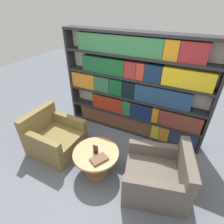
# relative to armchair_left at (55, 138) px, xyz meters

# --- Properties ---
(ground_plane) EXTENTS (14.00, 14.00, 0.00)m
(ground_plane) POSITION_rel_armchair_left_xyz_m (1.15, -0.17, -0.28)
(ground_plane) COLOR slate
(bookshelf) EXTENTS (3.05, 0.30, 2.17)m
(bookshelf) POSITION_rel_armchair_left_xyz_m (1.19, 1.28, 0.78)
(bookshelf) COLOR silver
(bookshelf) RESTS_ON ground_plane
(armchair_left) EXTENTS (0.96, 0.89, 0.82)m
(armchair_left) POSITION_rel_armchair_left_xyz_m (0.00, 0.00, 0.00)
(armchair_left) COLOR olive
(armchair_left) RESTS_ON ground_plane
(armchair_right) EXTENTS (1.13, 1.08, 0.82)m
(armchair_right) POSITION_rel_armchair_left_xyz_m (2.10, 0.01, 0.00)
(armchair_right) COLOR brown
(armchair_right) RESTS_ON ground_plane
(coffee_table) EXTENTS (0.78, 0.78, 0.46)m
(coffee_table) POSITION_rel_armchair_left_xyz_m (1.05, -0.12, 0.05)
(coffee_table) COLOR #AD7F4C
(coffee_table) RESTS_ON ground_plane
(table_sign) EXTENTS (0.09, 0.06, 0.16)m
(table_sign) POSITION_rel_armchair_left_xyz_m (1.05, -0.12, 0.25)
(table_sign) COLOR black
(table_sign) RESTS_ON coffee_table
(stray_book) EXTENTS (0.28, 0.32, 0.04)m
(stray_book) POSITION_rel_armchair_left_xyz_m (1.18, -0.24, 0.20)
(stray_book) COLOR brown
(stray_book) RESTS_ON coffee_table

